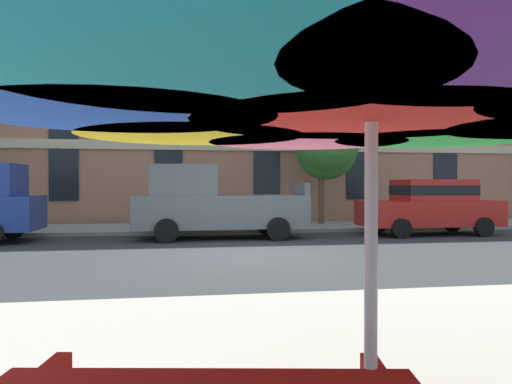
% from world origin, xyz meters
% --- Properties ---
extents(ground_plane, '(120.00, 120.00, 0.00)m').
position_xyz_m(ground_plane, '(0.00, 0.00, 0.00)').
color(ground_plane, '#2D3033').
extents(sidewalk_far, '(56.00, 3.60, 0.12)m').
position_xyz_m(sidewalk_far, '(0.00, 6.80, 0.06)').
color(sidewalk_far, gray).
rests_on(sidewalk_far, ground).
extents(apartment_building, '(40.02, 12.08, 19.20)m').
position_xyz_m(apartment_building, '(-0.00, 14.99, 9.60)').
color(apartment_building, '#A87056').
rests_on(apartment_building, ground).
extents(pickup_gray, '(5.10, 2.12, 2.20)m').
position_xyz_m(pickup_gray, '(-0.64, 3.70, 1.03)').
color(pickup_gray, slate).
rests_on(pickup_gray, ground).
extents(sedan_red, '(4.40, 1.98, 1.78)m').
position_xyz_m(sedan_red, '(6.39, 3.70, 0.95)').
color(sedan_red, '#B21E19').
rests_on(sedan_red, ground).
extents(street_tree_middle, '(2.57, 2.82, 4.61)m').
position_xyz_m(street_tree_middle, '(4.01, 7.23, 3.19)').
color(street_tree_middle, brown).
rests_on(street_tree_middle, ground).
extents(patio_umbrella, '(3.52, 3.52, 2.34)m').
position_xyz_m(patio_umbrella, '(-0.88, -9.00, 2.08)').
color(patio_umbrella, silver).
rests_on(patio_umbrella, ground).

